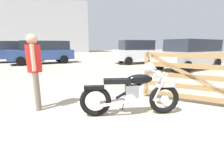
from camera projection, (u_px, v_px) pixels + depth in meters
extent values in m
plane|color=tan|center=(131.00, 121.00, 3.22)|extent=(80.00, 80.00, 0.00)
torus|color=black|center=(164.00, 99.00, 3.53)|extent=(0.64, 0.32, 0.64)
cylinder|color=silver|center=(164.00, 99.00, 3.53)|extent=(0.20, 0.14, 0.18)
torus|color=black|center=(96.00, 101.00, 3.40)|extent=(0.64, 0.32, 0.64)
cylinder|color=silver|center=(96.00, 101.00, 3.40)|extent=(0.20, 0.14, 0.18)
cube|color=silver|center=(165.00, 85.00, 3.46)|extent=(0.38, 0.24, 0.06)
cube|color=black|center=(94.00, 87.00, 3.33)|extent=(0.42, 0.25, 0.07)
cylinder|color=silver|center=(158.00, 85.00, 3.53)|extent=(0.28, 0.13, 0.58)
cylinder|color=silver|center=(160.00, 87.00, 3.38)|extent=(0.28, 0.13, 0.58)
sphere|color=silver|center=(158.00, 75.00, 3.40)|extent=(0.17, 0.17, 0.17)
cylinder|color=silver|center=(154.00, 71.00, 3.37)|extent=(0.23, 0.59, 0.03)
sphere|color=silver|center=(149.00, 68.00, 3.66)|extent=(0.25, 0.25, 0.25)
cylinder|color=black|center=(134.00, 88.00, 3.41)|extent=(0.73, 0.30, 0.47)
ellipsoid|color=black|center=(140.00, 79.00, 3.38)|extent=(0.56, 0.38, 0.20)
cube|color=black|center=(117.00, 81.00, 3.34)|extent=(0.58, 0.37, 0.09)
cube|color=slate|center=(132.00, 91.00, 3.42)|extent=(0.30, 0.26, 0.26)
cylinder|color=silver|center=(130.00, 98.00, 3.45)|extent=(0.27, 0.26, 0.22)
cylinder|color=silver|center=(111.00, 101.00, 3.53)|extent=(0.68, 0.29, 0.14)
cylinder|color=silver|center=(112.00, 104.00, 3.34)|extent=(0.68, 0.29, 0.14)
cylinder|color=black|center=(123.00, 105.00, 3.65)|extent=(0.10, 0.23, 0.33)
cube|color=olive|center=(146.00, 74.00, 4.65)|extent=(0.12, 0.13, 1.20)
cube|color=olive|center=(192.00, 97.00, 4.21)|extent=(1.52, 1.96, 0.11)
cube|color=olive|center=(193.00, 87.00, 4.15)|extent=(1.52, 1.96, 0.11)
cube|color=olive|center=(194.00, 77.00, 4.09)|extent=(1.52, 1.96, 0.11)
cube|color=olive|center=(195.00, 66.00, 4.03)|extent=(1.52, 1.96, 0.11)
cube|color=olive|center=(197.00, 55.00, 3.98)|extent=(1.52, 1.96, 0.11)
cube|color=olive|center=(194.00, 78.00, 4.10)|extent=(1.39, 1.80, 1.08)
cylinder|color=#706656|center=(37.00, 92.00, 3.67)|extent=(0.12, 0.12, 0.86)
cylinder|color=#706656|center=(37.00, 90.00, 3.83)|extent=(0.12, 0.12, 0.86)
cylinder|color=red|center=(34.00, 59.00, 3.58)|extent=(0.30, 0.30, 0.58)
cylinder|color=tan|center=(33.00, 58.00, 3.40)|extent=(0.08, 0.08, 0.55)
cylinder|color=tan|center=(34.00, 57.00, 3.75)|extent=(0.08, 0.08, 0.55)
sphere|color=tan|center=(32.00, 39.00, 3.49)|extent=(0.22, 0.22, 0.22)
cylinder|color=black|center=(147.00, 58.00, 14.32)|extent=(0.62, 0.27, 0.60)
cylinder|color=black|center=(158.00, 60.00, 12.79)|extent=(0.62, 0.27, 0.60)
cylinder|color=black|center=(121.00, 59.00, 13.65)|extent=(0.62, 0.27, 0.60)
cylinder|color=black|center=(129.00, 61.00, 12.12)|extent=(0.62, 0.27, 0.60)
cube|color=silver|center=(139.00, 55.00, 13.13)|extent=(4.10, 2.18, 0.76)
cube|color=#232833|center=(136.00, 45.00, 12.90)|extent=(2.59, 1.85, 0.72)
cylinder|color=black|center=(21.00, 61.00, 11.63)|extent=(0.66, 0.27, 0.64)
cylinder|color=black|center=(20.00, 59.00, 13.11)|extent=(0.66, 0.27, 0.64)
cylinder|color=black|center=(64.00, 59.00, 13.12)|extent=(0.66, 0.27, 0.64)
cylinder|color=black|center=(59.00, 58.00, 14.59)|extent=(0.66, 0.27, 0.64)
cube|color=#2D4784|center=(41.00, 55.00, 13.03)|extent=(4.85, 2.22, 0.74)
cube|color=#232833|center=(45.00, 45.00, 13.02)|extent=(3.64, 1.94, 0.68)
cylinder|color=black|center=(26.00, 57.00, 15.37)|extent=(0.64, 0.22, 0.64)
cylinder|color=black|center=(25.00, 59.00, 13.80)|extent=(0.64, 0.22, 0.64)
cube|color=#2D4784|center=(5.00, 54.00, 13.92)|extent=(4.74, 1.86, 0.74)
cube|color=#232833|center=(0.00, 45.00, 13.64)|extent=(3.53, 1.68, 0.68)
cylinder|color=black|center=(187.00, 67.00, 8.54)|extent=(0.66, 0.30, 0.64)
cylinder|color=black|center=(160.00, 64.00, 9.98)|extent=(0.66, 0.30, 0.64)
cylinder|color=black|center=(217.00, 64.00, 10.13)|extent=(0.66, 0.30, 0.64)
cylinder|color=black|center=(190.00, 61.00, 11.57)|extent=(0.66, 0.30, 0.64)
cube|color=beige|center=(189.00, 58.00, 9.97)|extent=(4.90, 2.40, 0.74)
cube|color=#232833|center=(193.00, 45.00, 9.97)|extent=(3.69, 2.07, 0.68)
cube|color=#B2B2B7|center=(46.00, 27.00, 33.39)|extent=(14.76, 11.06, 9.92)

